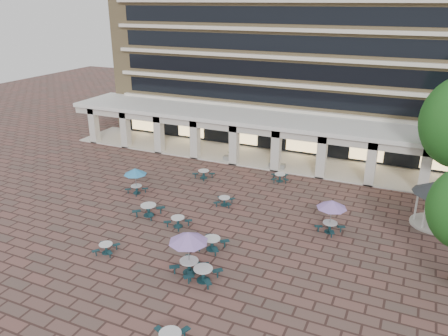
{
  "coord_description": "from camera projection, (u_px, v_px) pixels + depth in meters",
  "views": [
    {
      "loc": [
        13.35,
        -24.41,
        14.98
      ],
      "look_at": [
        1.04,
        3.0,
        3.36
      ],
      "focal_mm": 35.0,
      "sensor_mm": 36.0,
      "label": 1
    }
  ],
  "objects": [
    {
      "name": "planter_right",
      "position": [
        277.0,
        164.0,
        41.26
      ],
      "size": [
        1.5,
        0.73,
        1.22
      ],
      "color": "gray",
      "rests_on": "ground"
    },
    {
      "name": "picnic_table_11",
      "position": [
        332.0,
        205.0,
        29.37
      ],
      "size": [
        2.07,
        2.07,
        2.39
      ],
      "rotation": [
        0.0,
        0.0,
        -0.4
      ],
      "color": "#113135",
      "rests_on": "ground"
    },
    {
      "name": "picnic_table_9",
      "position": [
        224.0,
        200.0,
        33.91
      ],
      "size": [
        1.64,
        1.64,
        0.66
      ],
      "rotation": [
        0.0,
        0.0,
        0.15
      ],
      "color": "#113135",
      "rests_on": "ground"
    },
    {
      "name": "picnic_table_13",
      "position": [
        280.0,
        177.0,
        38.37
      ],
      "size": [
        1.86,
        1.86,
        0.7
      ],
      "rotation": [
        0.0,
        0.0,
        0.32
      ],
      "color": "#113135",
      "rests_on": "ground"
    },
    {
      "name": "gazebo",
      "position": [
        439.0,
        192.0,
        30.16
      ],
      "size": [
        3.59,
        3.59,
        3.34
      ],
      "rotation": [
        0.0,
        0.0,
        -0.07
      ],
      "color": "beige",
      "rests_on": "ground"
    },
    {
      "name": "retail_arcade",
      "position": [
        264.0,
        130.0,
        42.78
      ],
      "size": [
        42.0,
        6.6,
        4.4
      ],
      "color": "white",
      "rests_on": "ground"
    },
    {
      "name": "picnic_table_4",
      "position": [
        135.0,
        172.0,
        35.48
      ],
      "size": [
        1.89,
        1.89,
        2.18
      ],
      "rotation": [
        0.0,
        0.0,
        -0.26
      ],
      "color": "#113135",
      "rests_on": "ground"
    },
    {
      "name": "picnic_table_3",
      "position": [
        203.0,
        273.0,
        24.72
      ],
      "size": [
        1.89,
        1.89,
        0.83
      ],
      "rotation": [
        0.0,
        0.0,
        -0.02
      ],
      "color": "#113135",
      "rests_on": "ground"
    },
    {
      "name": "picnic_table_12",
      "position": [
        204.0,
        173.0,
        39.08
      ],
      "size": [
        1.95,
        1.95,
        0.73
      ],
      "rotation": [
        0.0,
        0.0,
        -0.34
      ],
      "color": "#113135",
      "rests_on": "ground"
    },
    {
      "name": "picnic_table_8",
      "position": [
        149.0,
        209.0,
        32.24
      ],
      "size": [
        1.98,
        1.98,
        0.86
      ],
      "rotation": [
        0.0,
        0.0,
        -0.04
      ],
      "color": "#113135",
      "rests_on": "ground"
    },
    {
      "name": "apartment_building",
      "position": [
        298.0,
        23.0,
        48.4
      ],
      "size": [
        40.0,
        15.5,
        25.2
      ],
      "color": "tan",
      "rests_on": "ground"
    },
    {
      "name": "planter_left",
      "position": [
        231.0,
        157.0,
        43.09
      ],
      "size": [
        1.5,
        0.74,
        1.21
      ],
      "color": "gray",
      "rests_on": "ground"
    },
    {
      "name": "picnic_table_5",
      "position": [
        106.0,
        247.0,
        27.5
      ],
      "size": [
        1.64,
        1.64,
        0.64
      ],
      "rotation": [
        0.0,
        0.0,
        0.21
      ],
      "color": "#113135",
      "rests_on": "ground"
    },
    {
      "name": "picnic_table_6",
      "position": [
        188.0,
        239.0,
        24.81
      ],
      "size": [
        2.32,
        2.32,
        2.68
      ],
      "rotation": [
        0.0,
        0.0,
        -0.22
      ],
      "color": "#113135",
      "rests_on": "ground"
    },
    {
      "name": "picnic_table_10",
      "position": [
        178.0,
        221.0,
        30.7
      ],
      "size": [
        1.85,
        1.85,
        0.72
      ],
      "rotation": [
        0.0,
        0.0,
        -0.23
      ],
      "color": "#113135",
      "rests_on": "ground"
    },
    {
      "name": "picnic_table_7",
      "position": [
        212.0,
        243.0,
        27.85
      ],
      "size": [
        1.93,
        1.93,
        0.81
      ],
      "rotation": [
        0.0,
        0.0,
        -0.08
      ],
      "color": "#113135",
      "rests_on": "ground"
    },
    {
      "name": "ground",
      "position": [
        194.0,
        223.0,
        31.27
      ],
      "size": [
        120.0,
        120.0,
        0.0
      ],
      "primitive_type": "plane",
      "color": "brown",
      "rests_on": "ground"
    }
  ]
}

